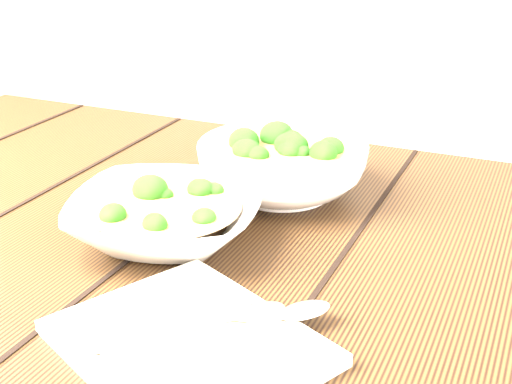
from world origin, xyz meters
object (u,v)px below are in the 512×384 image
at_px(table, 181,330).
at_px(soup_bowl_front, 166,216).
at_px(soup_bowl_back, 282,167).
at_px(napkin, 188,343).
at_px(trivet, 179,225).

height_order(table, soup_bowl_front, soup_bowl_front).
bearing_deg(soup_bowl_back, napkin, -81.16).
height_order(soup_bowl_back, trivet, soup_bowl_back).
bearing_deg(table, soup_bowl_back, 70.50).
relative_size(soup_bowl_front, trivet, 2.25).
bearing_deg(table, soup_bowl_front, -151.39).
distance_m(trivet, napkin, 0.21).
relative_size(table, trivet, 10.63).
xyz_separation_m(table, soup_bowl_back, (0.06, 0.17, 0.16)).
height_order(soup_bowl_front, trivet, soup_bowl_front).
distance_m(soup_bowl_back, napkin, 0.35).
bearing_deg(trivet, soup_bowl_back, 69.59).
distance_m(table, soup_bowl_front, 0.15).
bearing_deg(trivet, napkin, -58.46).
bearing_deg(soup_bowl_front, soup_bowl_back, 68.48).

